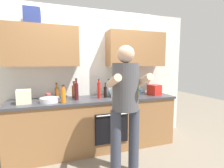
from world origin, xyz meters
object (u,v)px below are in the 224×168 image
at_px(bottle_wine, 76,91).
at_px(grocery_bag_crisps, 154,90).
at_px(bottle_syrup, 57,92).
at_px(bottle_juice, 63,95).
at_px(bottle_vinegar, 74,91).
at_px(mixing_bowl, 50,100).
at_px(cup_tea, 140,92).
at_px(potted_herb, 135,89).
at_px(grocery_bag_produce, 118,91).
at_px(bottle_soy, 105,92).
at_px(bottle_oil, 138,88).
at_px(bottle_hotsauce, 99,90).
at_px(grocery_bag_rice, 24,97).
at_px(person_standing, 125,101).
at_px(cup_stoneware, 77,95).
at_px(cup_ceramic, 48,96).
at_px(bottle_water, 109,89).

distance_m(bottle_wine, grocery_bag_crisps, 1.48).
distance_m(bottle_wine, bottle_syrup, 0.39).
xyz_separation_m(bottle_juice, bottle_vinegar, (0.20, 0.38, -0.00)).
height_order(bottle_juice, mixing_bowl, bottle_juice).
bearing_deg(mixing_bowl, bottle_vinegar, 33.91).
relative_size(bottle_wine, mixing_bowl, 1.23).
bearing_deg(grocery_bag_crisps, cup_tea, 137.91).
bearing_deg(cup_tea, bottle_syrup, 178.25).
xyz_separation_m(potted_herb, grocery_bag_produce, (-0.27, 0.11, -0.03)).
distance_m(cup_tea, potted_herb, 0.41).
bearing_deg(grocery_bag_crisps, bottle_juice, -174.60).
distance_m(bottle_soy, bottle_oil, 0.64).
bearing_deg(bottle_hotsauce, grocery_bag_rice, -178.21).
relative_size(person_standing, mixing_bowl, 5.93).
distance_m(bottle_juice, cup_tea, 1.53).
height_order(bottle_juice, bottle_vinegar, bottle_vinegar).
bearing_deg(grocery_bag_produce, bottle_juice, -170.39).
relative_size(bottle_wine, grocery_bag_crisps, 1.65).
bearing_deg(cup_stoneware, grocery_bag_produce, -8.92).
distance_m(bottle_juice, mixing_bowl, 0.24).
height_order(bottle_hotsauce, cup_tea, bottle_hotsauce).
relative_size(cup_stoneware, grocery_bag_produce, 0.44).
height_order(bottle_wine, grocery_bag_produce, bottle_wine).
distance_m(bottle_juice, bottle_oil, 1.38).
distance_m(bottle_juice, bottle_hotsauce, 0.62).
bearing_deg(cup_ceramic, bottle_soy, -8.48).
xyz_separation_m(bottle_hotsauce, cup_ceramic, (-0.83, 0.17, -0.09)).
distance_m(bottle_hotsauce, cup_ceramic, 0.85).
bearing_deg(bottle_oil, bottle_vinegar, 171.79).
distance_m(cup_tea, mixing_bowl, 1.71).
relative_size(bottle_hotsauce, mixing_bowl, 1.15).
height_order(bottle_wine, grocery_bag_crisps, bottle_wine).
height_order(bottle_vinegar, bottle_water, bottle_water).
xyz_separation_m(cup_ceramic, grocery_bag_crisps, (1.93, -0.19, 0.04)).
distance_m(bottle_syrup, cup_tea, 1.58).
bearing_deg(bottle_oil, bottle_juice, -171.32).
bearing_deg(potted_herb, cup_ceramic, 168.44).
bearing_deg(potted_herb, cup_stoneware, 167.16).
bearing_deg(bottle_water, bottle_soy, -124.95).
bearing_deg(bottle_hotsauce, cup_stoneware, 164.39).
relative_size(bottle_oil, grocery_bag_crisps, 1.48).
bearing_deg(bottle_vinegar, bottle_oil, -8.21).
height_order(mixing_bowl, grocery_bag_rice, grocery_bag_rice).
height_order(bottle_hotsauce, grocery_bag_rice, bottle_hotsauce).
relative_size(bottle_hotsauce, cup_ceramic, 3.12).
xyz_separation_m(cup_stoneware, cup_ceramic, (-0.46, 0.07, -0.00)).
distance_m(bottle_soy, bottle_hotsauce, 0.13).
height_order(bottle_water, cup_tea, bottle_water).
bearing_deg(bottle_wine, bottle_vinegar, 93.85).
bearing_deg(bottle_water, bottle_syrup, 178.33).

